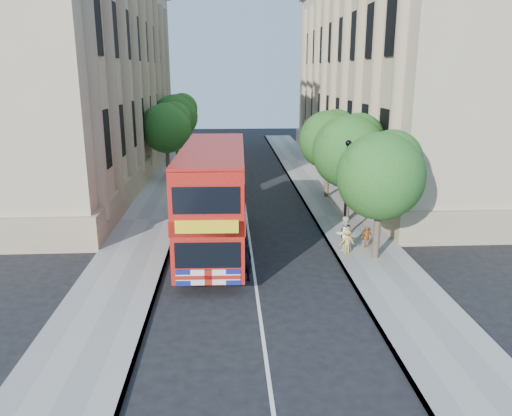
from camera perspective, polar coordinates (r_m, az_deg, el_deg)
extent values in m
plane|color=black|center=(20.65, 0.04, -9.25)|extent=(120.00, 120.00, 0.00)
cube|color=gray|center=(30.76, 9.71, -1.02)|extent=(3.50, 80.00, 0.12)
cube|color=gray|center=(30.35, -11.98, -1.36)|extent=(3.50, 80.00, 0.12)
cube|color=tan|center=(45.27, 16.52, 15.21)|extent=(12.00, 38.00, 18.00)
cube|color=tan|center=(44.61, -20.55, 14.90)|extent=(12.00, 38.00, 18.00)
cylinder|color=#473828|center=(23.91, 13.64, -2.55)|extent=(0.32, 0.32, 2.86)
sphere|color=#27521B|center=(23.27, 14.04, 3.56)|extent=(4.00, 4.00, 4.00)
sphere|color=#27521B|center=(23.71, 15.25, 5.29)|extent=(2.80, 2.80, 2.80)
sphere|color=#27521B|center=(22.74, 13.14, 4.69)|extent=(2.60, 2.60, 2.60)
cylinder|color=#473828|center=(29.46, 10.35, 1.12)|extent=(0.32, 0.32, 2.99)
sphere|color=#27521B|center=(28.93, 10.61, 6.35)|extent=(4.20, 4.20, 4.20)
sphere|color=#27521B|center=(29.36, 11.64, 7.77)|extent=(2.94, 2.94, 2.94)
sphere|color=#27521B|center=(28.44, 9.82, 7.35)|extent=(2.73, 2.73, 2.73)
cylinder|color=#473828|center=(35.18, 8.10, 3.44)|extent=(0.32, 0.32, 2.90)
sphere|color=#27521B|center=(34.74, 8.27, 7.71)|extent=(4.00, 4.00, 4.00)
sphere|color=#27521B|center=(35.17, 9.15, 8.85)|extent=(2.80, 2.80, 2.80)
sphere|color=#27521B|center=(34.29, 7.57, 8.52)|extent=(2.60, 2.60, 2.60)
cylinder|color=#473828|center=(41.65, -10.04, 5.26)|extent=(0.32, 0.32, 2.99)
sphere|color=#27521B|center=(41.28, -10.22, 8.98)|extent=(4.00, 4.00, 4.00)
sphere|color=#27521B|center=(41.54, -9.36, 10.00)|extent=(2.80, 2.80, 2.80)
sphere|color=#27521B|center=(40.99, -11.00, 9.66)|extent=(2.60, 2.60, 2.60)
cylinder|color=#473828|center=(49.50, -9.00, 6.97)|extent=(0.32, 0.32, 3.17)
sphere|color=#27521B|center=(49.17, -9.14, 10.29)|extent=(4.20, 4.20, 4.20)
sphere|color=#27521B|center=(49.46, -8.43, 11.19)|extent=(2.94, 2.94, 2.94)
sphere|color=#27521B|center=(48.88, -9.80, 10.91)|extent=(2.73, 2.73, 2.73)
cylinder|color=black|center=(26.78, 10.04, -2.80)|extent=(0.30, 0.30, 0.50)
cylinder|color=black|center=(26.18, 10.27, 1.88)|extent=(0.14, 0.14, 5.00)
sphere|color=black|center=(25.72, 10.53, 7.31)|extent=(0.32, 0.32, 0.32)
cube|color=#A6130B|center=(24.24, -4.83, 1.40)|extent=(3.13, 10.97, 4.53)
cube|color=black|center=(24.49, -4.78, -0.88)|extent=(3.18, 10.28, 1.03)
cube|color=black|center=(23.98, -4.89, 4.13)|extent=(3.18, 10.28, 1.03)
cube|color=yellow|center=(18.96, -5.64, -2.13)|extent=(2.41, 0.14, 0.52)
cylinder|color=black|center=(21.38, -8.70, -6.89)|extent=(0.35, 1.15, 1.15)
cylinder|color=black|center=(21.22, -1.69, -6.88)|extent=(0.35, 1.15, 1.15)
cylinder|color=black|center=(28.38, -6.99, -1.21)|extent=(0.35, 1.15, 1.15)
cylinder|color=black|center=(28.27, -1.75, -1.17)|extent=(0.35, 1.15, 1.15)
cube|color=black|center=(30.31, -6.43, 1.28)|extent=(2.02, 1.84, 2.01)
cube|color=black|center=(29.46, -6.43, 1.35)|extent=(1.73, 0.20, 0.67)
cube|color=black|center=(32.32, -6.48, 2.51)|extent=(2.10, 3.18, 2.40)
cube|color=black|center=(32.03, -6.41, 0.28)|extent=(2.00, 4.70, 0.24)
cylinder|color=black|center=(30.46, -8.00, -0.47)|extent=(0.26, 0.78, 0.77)
cylinder|color=black|center=(30.46, -4.76, -0.37)|extent=(0.26, 0.78, 0.77)
cylinder|color=black|center=(33.51, -7.91, 0.98)|extent=(0.26, 0.78, 0.77)
cylinder|color=black|center=(33.52, -4.96, 1.07)|extent=(0.26, 0.78, 0.77)
imported|color=black|center=(21.09, -1.39, -5.89)|extent=(0.79, 0.60, 1.92)
imported|color=silver|center=(24.59, 10.05, -2.92)|extent=(0.96, 0.82, 1.75)
imported|color=orange|center=(25.41, 12.53, -3.25)|extent=(0.68, 0.43, 1.08)
imported|color=gold|center=(24.44, 10.35, -3.73)|extent=(0.86, 0.63, 1.20)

